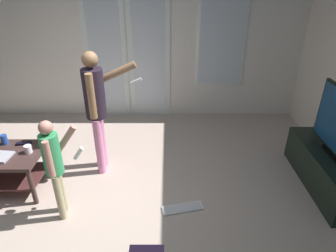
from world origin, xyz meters
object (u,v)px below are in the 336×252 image
object	(u,v)px
coffee_table	(3,163)
loose_keyboard	(184,208)
cup_by_laptop	(29,149)
tv_stand	(328,171)
person_adult	(98,103)
person_child	(55,162)
dvd_remote_slim	(25,143)
cup_near_edge	(6,139)

from	to	relation	value
coffee_table	loose_keyboard	world-z (taller)	coffee_table
cup_by_laptop	tv_stand	bearing A→B (deg)	0.51
loose_keyboard	cup_by_laptop	distance (m)	1.82
cup_by_laptop	coffee_table	bearing A→B (deg)	-178.02
coffee_table	person_adult	world-z (taller)	person_adult
person_child	person_adult	bearing A→B (deg)	72.24
person_adult	dvd_remote_slim	xyz separation A→B (m)	(-0.85, -0.20, -0.42)
person_child	cup_near_edge	xyz separation A→B (m)	(-0.81, 0.62, -0.11)
tv_stand	person_child	size ratio (longest dim) A/B	1.22
coffee_table	dvd_remote_slim	bearing A→B (deg)	43.81
cup_by_laptop	dvd_remote_slim	distance (m)	0.22
person_adult	cup_by_laptop	world-z (taller)	person_adult
person_child	cup_by_laptop	xyz separation A→B (m)	(-0.46, 0.43, -0.13)
cup_by_laptop	dvd_remote_slim	size ratio (longest dim) A/B	0.53
coffee_table	cup_near_edge	distance (m)	0.28
tv_stand	cup_near_edge	bearing A→B (deg)	177.63
loose_keyboard	cup_by_laptop	world-z (taller)	cup_by_laptop
tv_stand	cup_by_laptop	size ratio (longest dim) A/B	14.77
person_child	loose_keyboard	distance (m)	1.40
coffee_table	person_child	distance (m)	0.94
tv_stand	dvd_remote_slim	bearing A→B (deg)	177.63
loose_keyboard	cup_by_laptop	bearing A→B (deg)	167.88
person_adult	loose_keyboard	distance (m)	1.53
coffee_table	loose_keyboard	bearing A→B (deg)	-9.90
coffee_table	loose_keyboard	xyz separation A→B (m)	(2.03, -0.35, -0.34)
coffee_table	tv_stand	world-z (taller)	coffee_table
person_child	cup_near_edge	distance (m)	1.03
tv_stand	dvd_remote_slim	size ratio (longest dim) A/B	7.85
person_adult	dvd_remote_slim	bearing A→B (deg)	-166.54
cup_by_laptop	dvd_remote_slim	xyz separation A→B (m)	(-0.13, 0.18, -0.03)
person_adult	loose_keyboard	world-z (taller)	person_adult
person_child	dvd_remote_slim	world-z (taller)	person_child
tv_stand	cup_near_edge	xyz separation A→B (m)	(-3.75, 0.16, 0.33)
cup_by_laptop	dvd_remote_slim	world-z (taller)	cup_by_laptop
person_adult	loose_keyboard	bearing A→B (deg)	-37.20
person_adult	loose_keyboard	size ratio (longest dim) A/B	3.30
tv_stand	loose_keyboard	world-z (taller)	tv_stand
person_adult	cup_by_laptop	bearing A→B (deg)	-152.17
coffee_table	person_child	size ratio (longest dim) A/B	0.83
cup_near_edge	dvd_remote_slim	world-z (taller)	cup_near_edge
coffee_table	cup_by_laptop	bearing A→B (deg)	1.98
person_adult	cup_near_edge	xyz separation A→B (m)	(-1.07, -0.19, -0.37)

